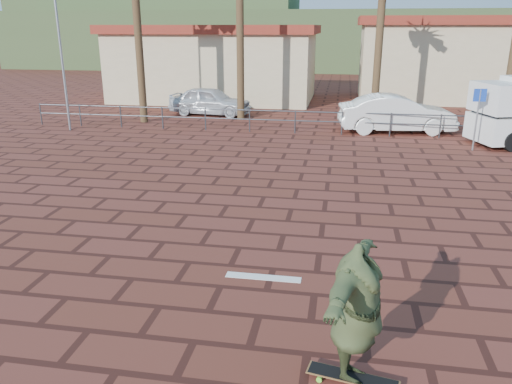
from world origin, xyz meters
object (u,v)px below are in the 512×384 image
longboard (352,378)px  car_silver (210,101)px  skateboarder (357,313)px  car_white (396,114)px

longboard → car_silver: car_silver is taller
longboard → skateboarder: bearing=127.6°
skateboarder → car_white: bearing=5.2°
car_silver → car_white: 9.62m
longboard → car_silver: (-7.12, 19.86, 0.63)m
car_silver → longboard: bearing=-152.7°
skateboarder → car_white: skateboarder is taller
skateboarder → car_silver: 21.10m
longboard → car_white: bearing=94.2°
longboard → car_white: size_ratio=0.25×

